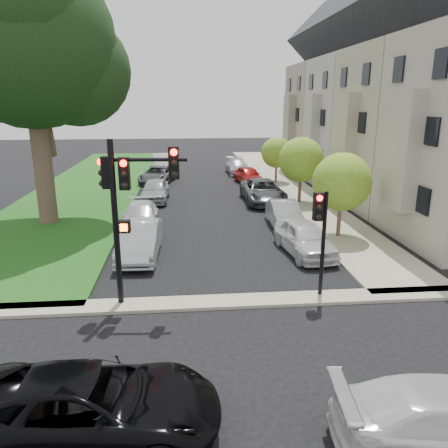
{
  "coord_description": "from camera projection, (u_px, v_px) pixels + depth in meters",
  "views": [
    {
      "loc": [
        -1.55,
        -11.7,
        6.77
      ],
      "look_at": [
        0.0,
        5.0,
        2.0
      ],
      "focal_mm": 35.0,
      "sensor_mm": 36.0,
      "label": 1
    }
  ],
  "objects": [
    {
      "name": "car_parked_8",
      "position": [
        157.0,
        175.0,
        36.66
      ],
      "size": [
        3.24,
        5.47,
        1.42
      ],
      "primitive_type": "imported",
      "rotation": [
        0.0,
        0.0,
        -0.18
      ],
      "color": "#3F4247",
      "rests_on": "ground"
    },
    {
      "name": "traffic_signal_secondary",
      "position": [
        321.0,
        225.0,
        14.83
      ],
      "size": [
        0.49,
        0.4,
        3.83
      ],
      "color": "black",
      "rests_on": "ground"
    },
    {
      "name": "small_tree_c",
      "position": [
        277.0,
        153.0,
        36.34
      ],
      "size": [
        2.56,
        2.56,
        3.84
      ],
      "color": "brown",
      "rests_on": "ground"
    },
    {
      "name": "small_tree_b",
      "position": [
        301.0,
        160.0,
        28.83
      ],
      "size": [
        2.97,
        2.97,
        4.46
      ],
      "color": "brown",
      "rests_on": "ground"
    },
    {
      "name": "car_parked_7",
      "position": [
        155.0,
        190.0,
        30.14
      ],
      "size": [
        1.95,
        4.55,
        1.53
      ],
      "primitive_type": "imported",
      "rotation": [
        0.0,
        0.0,
        -0.03
      ],
      "color": "#999BA0",
      "rests_on": "ground"
    },
    {
      "name": "traffic_signal_main",
      "position": [
        128.0,
        194.0,
        13.98
      ],
      "size": [
        2.75,
        0.71,
        5.62
      ],
      "color": "black",
      "rests_on": "ground"
    },
    {
      "name": "ground",
      "position": [
        239.0,
        332.0,
        13.19
      ],
      "size": [
        140.0,
        140.0,
        0.0
      ],
      "primitive_type": "plane",
      "color": "black",
      "rests_on": "ground"
    },
    {
      "name": "car_parked_6",
      "position": [
        140.0,
        216.0,
        23.79
      ],
      "size": [
        2.0,
        4.71,
        1.36
      ],
      "primitive_type": "imported",
      "rotation": [
        0.0,
        0.0,
        0.02
      ],
      "color": "silver",
      "rests_on": "ground"
    },
    {
      "name": "car_parked_2",
      "position": [
        263.0,
        191.0,
        29.78
      ],
      "size": [
        2.6,
        5.59,
        1.55
      ],
      "primitive_type": "imported",
      "rotation": [
        0.0,
        0.0,
        0.01
      ],
      "color": "#3F4247",
      "rests_on": "ground"
    },
    {
      "name": "house_c",
      "position": [
        360.0,
        98.0,
        34.43
      ],
      "size": [
        7.7,
        7.55,
        15.97
      ],
      "color": "#A49F9B",
      "rests_on": "ground"
    },
    {
      "name": "car_parked_5",
      "position": [
        140.0,
        240.0,
        19.37
      ],
      "size": [
        1.77,
        4.71,
        1.54
      ],
      "primitive_type": "imported",
      "rotation": [
        0.0,
        0.0,
        -0.03
      ],
      "color": "#999BA0",
      "rests_on": "ground"
    },
    {
      "name": "eucalyptus",
      "position": [
        28.0,
        42.0,
        22.2
      ],
      "size": [
        9.93,
        9.01,
        14.07
      ],
      "color": "brown",
      "rests_on": "ground"
    },
    {
      "name": "car_cross_near",
      "position": [
        89.0,
        406.0,
        8.9
      ],
      "size": [
        5.52,
        2.72,
        1.51
      ],
      "primitive_type": "imported",
      "rotation": [
        0.0,
        0.0,
        1.53
      ],
      "color": "black",
      "rests_on": "ground"
    },
    {
      "name": "sidewalk_cross",
      "position": [
        232.0,
        301.0,
        15.09
      ],
      "size": [
        60.0,
        1.0,
        0.12
      ],
      "primitive_type": "cube",
      "color": "gray",
      "rests_on": "ground"
    },
    {
      "name": "car_parked_4",
      "position": [
        237.0,
        167.0,
        41.39
      ],
      "size": [
        2.09,
        4.83,
        1.38
      ],
      "primitive_type": "imported",
      "rotation": [
        0.0,
        0.0,
        0.03
      ],
      "color": "#999BA0",
      "rests_on": "ground"
    },
    {
      "name": "car_parked_9",
      "position": [
        161.0,
        162.0,
        43.84
      ],
      "size": [
        2.47,
        5.02,
        1.58
      ],
      "primitive_type": "imported",
      "rotation": [
        0.0,
        0.0,
        0.17
      ],
      "color": "silver",
      "rests_on": "ground"
    },
    {
      "name": "grass_strip",
      "position": [
        92.0,
        186.0,
        35.36
      ],
      "size": [
        8.0,
        44.0,
        0.12
      ],
      "primitive_type": "cube",
      "color": "#1F5B19",
      "rests_on": "ground"
    },
    {
      "name": "house_d",
      "position": [
        329.0,
        98.0,
        41.61
      ],
      "size": [
        7.7,
        7.55,
        15.97
      ],
      "color": "gray",
      "rests_on": "ground"
    },
    {
      "name": "sidewalk_right",
      "position": [
        283.0,
        183.0,
        36.76
      ],
      "size": [
        3.5,
        44.0,
        0.12
      ],
      "primitive_type": "cube",
      "color": "gray",
      "rests_on": "ground"
    },
    {
      "name": "house_b",
      "position": [
        407.0,
        97.0,
        27.24
      ],
      "size": [
        7.7,
        7.55,
        15.97
      ],
      "color": "#AE9F8A",
      "rests_on": "ground"
    },
    {
      "name": "car_parked_0",
      "position": [
        305.0,
        238.0,
        19.75
      ],
      "size": [
        2.28,
        4.62,
        1.52
      ],
      "primitive_type": "imported",
      "rotation": [
        0.0,
        0.0,
        0.11
      ],
      "color": "silver",
      "rests_on": "ground"
    },
    {
      "name": "small_tree_a",
      "position": [
        342.0,
        182.0,
        21.48
      ],
      "size": [
        2.89,
        2.89,
        4.34
      ],
      "color": "brown",
      "rests_on": "ground"
    },
    {
      "name": "car_parked_1",
      "position": [
        284.0,
        214.0,
        24.02
      ],
      "size": [
        1.62,
        4.34,
        1.42
      ],
      "primitive_type": "imported",
      "rotation": [
        0.0,
        0.0,
        -0.03
      ],
      "color": "#999BA0",
      "rests_on": "ground"
    },
    {
      "name": "car_parked_3",
      "position": [
        249.0,
        175.0,
        36.42
      ],
      "size": [
        2.34,
        4.42,
        1.43
      ],
      "primitive_type": "imported",
      "rotation": [
        0.0,
        0.0,
        0.16
      ],
      "color": "maroon",
      "rests_on": "ground"
    }
  ]
}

